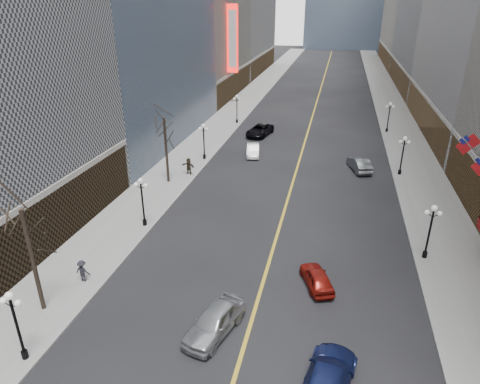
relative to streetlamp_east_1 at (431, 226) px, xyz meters
The scene contains 22 objects.
sidewalk_east 40.16m from the streetlamp_east_1, 86.85° to the left, with size 6.00×230.00×0.15m, color gray.
sidewalk_west 47.68m from the streetlamp_east_1, 122.82° to the left, with size 6.00×230.00×0.15m, color gray.
lane_line 51.45m from the streetlamp_east_1, 103.28° to the left, with size 0.25×200.00×0.02m, color gold.
streetlamp_east_1 is the anchor object (origin of this frame).
streetlamp_east_2 18.00m from the streetlamp_east_1, 90.00° to the left, with size 1.26×0.44×4.52m.
streetlamp_east_3 36.00m from the streetlamp_east_1, 90.00° to the left, with size 1.26×0.44×4.52m.
streetlamp_west_0 28.51m from the streetlamp_east_1, 145.86° to the right, with size 1.26×0.44×4.52m.
streetlamp_west_1 23.60m from the streetlamp_east_1, behind, with size 1.26×0.44×4.52m.
streetlamp_west_2 29.68m from the streetlamp_east_1, 142.67° to the left, with size 1.26×0.44×4.52m.
streetlamp_west_3 43.05m from the streetlamp_east_1, 123.25° to the left, with size 1.26×0.44×4.52m.
flag_5 8.98m from the streetlamp_east_1, 63.36° to the left, with size 2.87×0.12×2.87m.
theatre_marquee 57.87m from the streetlamp_east_1, 118.97° to the left, with size 2.00×0.55×12.00m.
tree_west_near 28.20m from the streetlamp_east_1, 154.62° to the right, with size 3.60×3.60×7.92m.
tree_west_far 27.41m from the streetlamp_east_1, 158.43° to the left, with size 3.60×3.60×7.92m.
car_nb_near 18.09m from the streetlamp_east_1, 140.14° to the right, with size 2.02×5.03×1.71m, color #9FA2A7.
car_nb_mid 27.74m from the streetlamp_east_1, 130.44° to the left, with size 1.55×4.46×1.47m, color white.
car_nb_far 35.49m from the streetlamp_east_1, 121.88° to the left, with size 2.72×5.89×1.64m, color black.
car_sb_near 16.11m from the streetlamp_east_1, 115.79° to the right, with size 2.35×5.78×1.68m, color #141D4C.
car_sb_mid 9.95m from the streetlamp_east_1, 146.07° to the right, with size 1.61×4.01×1.37m, color maroon.
car_sb_far 19.25m from the streetlamp_east_1, 103.74° to the left, with size 1.69×4.83×1.59m, color #4B4F53.
ped_west_walk 25.93m from the streetlamp_east_1, 160.29° to the right, with size 1.08×0.45×1.67m, color black.
ped_west_far 27.00m from the streetlamp_east_1, 152.09° to the left, with size 1.79×0.51×1.93m, color #332B1C.
Camera 1 is at (4.04, -0.98, 18.57)m, focal length 32.00 mm.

